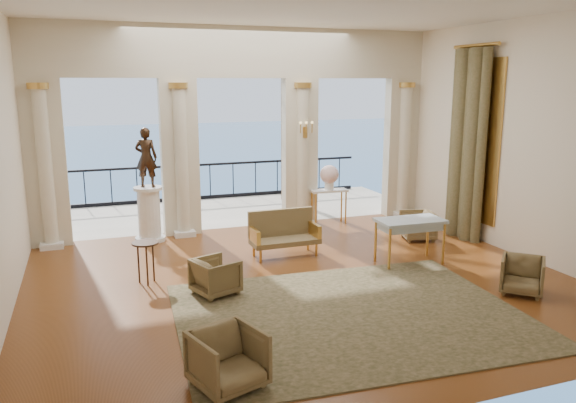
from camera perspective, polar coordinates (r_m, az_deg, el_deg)
name	(u,v)px	position (r m, az deg, el deg)	size (l,w,h in m)	color
floor	(304,283)	(9.59, 1.64, -8.24)	(9.00, 9.00, 0.00)	#4D260A
room_walls	(334,114)	(7.97, 4.74, 8.81)	(9.00, 9.00, 9.00)	white
arcade	(242,116)	(12.64, -4.73, 8.67)	(9.00, 0.56, 4.50)	beige
terrace	(224,212)	(14.93, -6.56, -1.07)	(10.00, 3.60, 0.10)	#A59F8B
balustrade	(210,185)	(16.36, -7.90, 1.70)	(9.00, 0.06, 1.03)	black
palm_tree	(285,53)	(15.89, -0.36, 14.85)	(2.00, 2.00, 4.50)	#4C3823
sea	(117,162)	(69.07, -17.01, 3.82)	(160.00, 160.00, 0.00)	#1D5A85
curtain	(467,145)	(12.51, 17.71, 5.52)	(0.33, 1.40, 4.09)	brown
window_frame	(474,141)	(12.62, 18.41, 5.89)	(0.04, 1.60, 3.40)	gold
wall_sconce	(305,131)	(12.81, 1.77, 7.16)	(0.30, 0.11, 0.33)	gold
rug	(350,315)	(8.36, 6.31, -11.37)	(4.94, 3.84, 0.02)	#2B3218
armchair_a	(228,357)	(6.43, -6.13, -15.43)	(0.71, 0.67, 0.73)	#44321C
armchair_b	(522,274)	(9.77, 22.71, -6.78)	(0.64, 0.60, 0.66)	#44321C
armchair_c	(418,224)	(12.33, 13.03, -2.26)	(0.66, 0.61, 0.68)	#44321C
armchair_d	(216,275)	(9.05, -7.35, -7.39)	(0.63, 0.59, 0.65)	#44321C
settee	(283,233)	(10.96, -0.48, -3.22)	(1.33, 0.58, 0.88)	#44321C
game_table	(410,224)	(10.62, 12.31, -2.23)	(1.25, 0.72, 0.84)	#A3BACA
pedestal	(149,215)	(12.23, -13.92, -1.34)	(0.64, 0.64, 1.17)	silver
statue	(146,157)	(12.01, -14.21, 4.37)	(0.45, 0.30, 1.24)	#2F1F15
console_table	(329,195)	(13.32, 4.19, 0.62)	(0.89, 0.39, 0.83)	silver
urn	(329,176)	(13.23, 4.22, 2.63)	(0.44, 0.44, 0.58)	white
side_table	(145,248)	(9.67, -14.28, -4.60)	(0.44, 0.44, 0.72)	black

